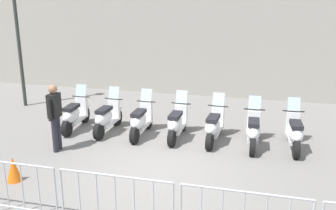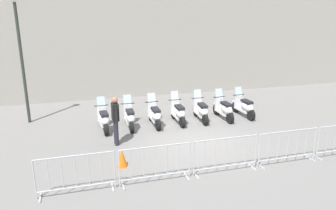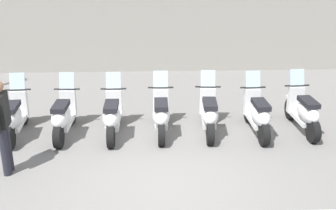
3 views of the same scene
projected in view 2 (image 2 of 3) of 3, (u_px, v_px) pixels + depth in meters
ground_plane at (195, 141)px, 11.51m from camera, size 120.00×120.00×0.00m
motorcycle_0 at (104, 119)px, 12.38m from camera, size 0.56×1.72×1.24m
motorcycle_1 at (130, 117)px, 12.65m from camera, size 0.56×1.72×1.24m
motorcycle_2 at (155, 115)px, 12.90m from camera, size 0.56×1.72×1.24m
motorcycle_3 at (178, 113)px, 13.21m from camera, size 0.56×1.72×1.24m
motorcycle_4 at (201, 111)px, 13.49m from camera, size 0.56×1.73×1.24m
motorcycle_5 at (224, 109)px, 13.69m from camera, size 0.56×1.72×1.24m
motorcycle_6 at (244, 107)px, 14.05m from camera, size 0.56×1.72×1.24m
barrier_segment_0 at (76, 175)px, 8.01m from camera, size 1.98×0.48×1.07m
barrier_segment_1 at (156, 165)px, 8.56m from camera, size 1.98×0.48×1.07m
barrier_segment_2 at (226, 155)px, 9.11m from camera, size 1.98×0.48×1.07m
barrier_segment_3 at (288, 147)px, 9.66m from camera, size 1.98×0.48×1.07m
street_lamp at (20, 48)px, 12.57m from camera, size 0.36×0.36×5.06m
officer_near_row_end at (115, 118)px, 10.91m from camera, size 0.23×0.55×1.73m
traffic_cone at (122, 158)px, 9.52m from camera, size 0.32×0.32×0.55m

